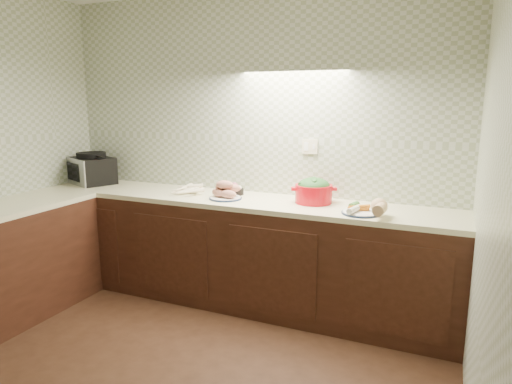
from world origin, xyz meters
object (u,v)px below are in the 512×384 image
at_px(toaster_oven, 92,169).
at_px(sweet_potato_plate, 226,192).
at_px(parsnip_pile, 194,191).
at_px(onion_bowl, 235,190).
at_px(veg_plate, 369,208).
at_px(dutch_oven, 314,191).

bearing_deg(toaster_oven, sweet_potato_plate, 19.08).
bearing_deg(toaster_oven, parsnip_pile, 20.11).
xyz_separation_m(onion_bowl, veg_plate, (1.17, -0.25, 0.01)).
height_order(toaster_oven, dutch_oven, toaster_oven).
height_order(sweet_potato_plate, dutch_oven, dutch_oven).
distance_m(sweet_potato_plate, dutch_oven, 0.72).
bearing_deg(toaster_oven, onion_bowl, 26.07).
relative_size(dutch_oven, veg_plate, 1.10).
relative_size(parsnip_pile, sweet_potato_plate, 1.40).
relative_size(sweet_potato_plate, onion_bowl, 1.94).
xyz_separation_m(parsnip_pile, onion_bowl, (0.33, 0.14, 0.01)).
distance_m(toaster_oven, dutch_oven, 2.21).
bearing_deg(onion_bowl, sweet_potato_plate, -89.32).
bearing_deg(toaster_oven, veg_plate, 19.46).
bearing_deg(veg_plate, parsnip_pile, 175.76).
bearing_deg(parsnip_pile, dutch_oven, 5.45).
xyz_separation_m(toaster_oven, dutch_oven, (2.21, 0.04, -0.04)).
relative_size(toaster_oven, dutch_oven, 1.35).
bearing_deg(veg_plate, toaster_oven, 176.27).
distance_m(parsnip_pile, sweet_potato_plate, 0.33).
xyz_separation_m(sweet_potato_plate, veg_plate, (1.17, -0.07, -0.01)).
xyz_separation_m(parsnip_pile, sweet_potato_plate, (0.33, -0.04, 0.02)).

